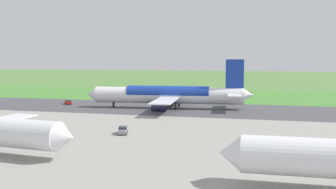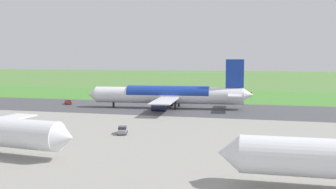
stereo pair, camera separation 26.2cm
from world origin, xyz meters
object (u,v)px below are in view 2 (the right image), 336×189
(no_stopping_sign, at_px, (251,95))
(airliner_main, at_px, (169,95))
(service_car_ops, at_px, (68,102))
(service_car_followme, at_px, (122,130))
(traffic_cone_orange, at_px, (237,98))

(no_stopping_sign, bearing_deg, airliner_main, 54.58)
(service_car_ops, height_order, no_stopping_sign, no_stopping_sign)
(airliner_main, height_order, service_car_ops, airliner_main)
(service_car_followme, bearing_deg, no_stopping_sign, -106.49)
(service_car_followme, xyz_separation_m, no_stopping_sign, (-23.32, -78.79, 0.88))
(airliner_main, xyz_separation_m, traffic_cone_orange, (-18.45, -38.63, -4.08))
(airliner_main, xyz_separation_m, no_stopping_sign, (-24.45, -34.38, -2.62))
(airliner_main, relative_size, service_car_ops, 12.27)
(no_stopping_sign, bearing_deg, traffic_cone_orange, -35.33)
(airliner_main, distance_m, service_car_followme, 44.57)
(no_stopping_sign, relative_size, traffic_cone_orange, 5.34)
(service_car_followme, xyz_separation_m, traffic_cone_orange, (-17.33, -83.04, -0.57))
(service_car_ops, height_order, traffic_cone_orange, service_car_ops)
(airliner_main, height_order, traffic_cone_orange, airliner_main)
(traffic_cone_orange, bearing_deg, airliner_main, 64.46)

